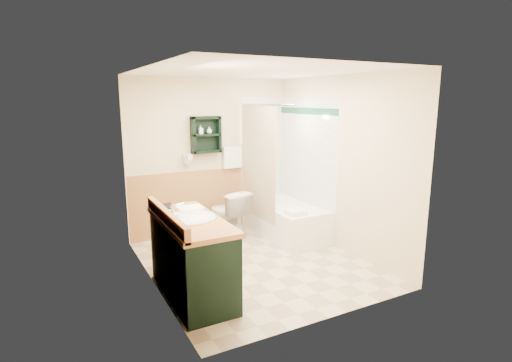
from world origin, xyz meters
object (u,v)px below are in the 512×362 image
object	(u,v)px
wall_shelf	(206,135)
vanity	(192,257)
hair_dryer	(187,159)
bathtub	(285,219)
toilet	(228,214)
vanity_book	(161,199)
soap_bottle_a	(201,132)
soap_bottle_b	(209,131)

from	to	relation	value
wall_shelf	vanity	world-z (taller)	wall_shelf
wall_shelf	hair_dryer	distance (m)	0.46
bathtub	toilet	xyz separation A→B (m)	(-0.84, 0.29, 0.12)
hair_dryer	toilet	xyz separation A→B (m)	(0.49, -0.36, -0.83)
wall_shelf	bathtub	xyz separation A→B (m)	(1.03, -0.63, -1.30)
toilet	vanity_book	size ratio (longest dim) A/B	3.25
toilet	soap_bottle_a	bearing A→B (deg)	-61.73
toilet	vanity_book	xyz separation A→B (m)	(-1.25, -0.97, 0.61)
hair_dryer	soap_bottle_b	size ratio (longest dim) A/B	2.34
vanity_book	soap_bottle_a	size ratio (longest dim) A/B	1.75
soap_bottle_b	vanity	bearing A→B (deg)	-117.38
wall_shelf	vanity	xyz separation A→B (m)	(-0.89, -1.84, -1.12)
vanity	wall_shelf	bearing A→B (deg)	64.01
hair_dryer	bathtub	xyz separation A→B (m)	(1.33, -0.65, -0.95)
soap_bottle_b	vanity_book	bearing A→B (deg)	-130.68
vanity_book	wall_shelf	bearing A→B (deg)	38.36
vanity_book	vanity	bearing A→B (deg)	-85.33
wall_shelf	vanity_book	world-z (taller)	wall_shelf
wall_shelf	toilet	distance (m)	1.24
hair_dryer	vanity	xyz separation A→B (m)	(-0.59, -1.86, -0.77)
wall_shelf	vanity	bearing A→B (deg)	-115.99
toilet	soap_bottle_b	world-z (taller)	soap_bottle_b
soap_bottle_a	bathtub	bearing A→B (deg)	-29.20
hair_dryer	toilet	bearing A→B (deg)	-36.33
wall_shelf	bathtub	size ratio (longest dim) A/B	0.37
toilet	soap_bottle_a	world-z (taller)	soap_bottle_a
bathtub	vanity_book	distance (m)	2.31
toilet	soap_bottle_b	distance (m)	1.29
hair_dryer	bathtub	distance (m)	1.76
hair_dryer	toilet	size ratio (longest dim) A/B	0.32
wall_shelf	bathtub	distance (m)	1.77
wall_shelf	soap_bottle_b	distance (m)	0.08
vanity_book	hair_dryer	bearing A→B (deg)	47.71
vanity_book	soap_bottle_b	bearing A→B (deg)	36.87
vanity	soap_bottle_b	bearing A→B (deg)	62.62
wall_shelf	soap_bottle_a	distance (m)	0.10
vanity	bathtub	world-z (taller)	vanity
vanity_book	bathtub	bearing A→B (deg)	5.48
vanity	vanity_book	distance (m)	0.78
hair_dryer	vanity	world-z (taller)	hair_dryer
wall_shelf	soap_bottle_a	size ratio (longest dim) A/B	4.21
toilet	vanity_book	bearing A→B (deg)	26.42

